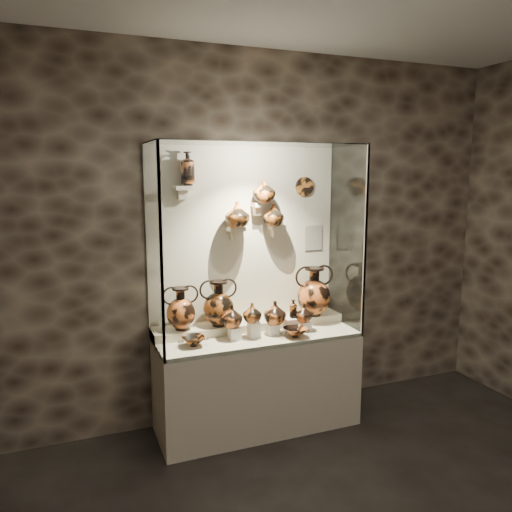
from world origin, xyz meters
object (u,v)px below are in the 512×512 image
Objects in this scene: jug_b at (252,313)px; jug_e at (303,313)px; lekythos_small at (293,308)px; lekythos_tall at (188,166)px; amphora_left at (181,308)px; jug_a at (232,316)px; kylix_left at (193,340)px; kylix_right at (295,331)px; amphora_mid at (218,303)px; amphora_right at (314,291)px; ovoid_vase_a at (237,215)px; ovoid_vase_b at (264,191)px; ovoid_vase_c at (273,215)px; jug_c at (275,313)px.

jug_b is 0.47m from jug_e.
lekythos_small is 1.47m from lekythos_tall.
amphora_left is at bearing 140.86° from jug_b.
jug_b is (0.17, -0.03, 0.02)m from jug_a.
kylix_left is 0.84m from kylix_right.
amphora_mid is 0.73m from jug_e.
amphora_mid is 0.87× the size of amphora_right.
ovoid_vase_a is (0.40, -0.04, -0.40)m from lekythos_tall.
amphora_right is 2.19× the size of ovoid_vase_b.
jug_b is 0.86× the size of ovoid_vase_c.
amphora_mid is at bearing 92.15° from jug_a.
amphora_left is 1.76× the size of ovoid_vase_b.
ovoid_vase_a is at bearing -176.51° from amphora_right.
jug_c is 1.11× the size of lekythos_small.
jug_a is at bearing 142.33° from kylix_right.
ovoid_vase_a is (-0.37, 0.37, 0.95)m from kylix_right.
jug_e is 1.56m from lekythos_tall.
ovoid_vase_b reaches higher than ovoid_vase_c.
ovoid_vase_c is (0.84, 0.05, 0.73)m from amphora_left.
amphora_left is 1.82× the size of jug_c.
jug_b is at bearing -145.99° from ovoid_vase_b.
kylix_left is 1.09m from ovoid_vase_a.
kylix_left is (-0.28, -0.22, -0.22)m from amphora_mid.
kylix_left is at bearing -139.47° from amphora_mid.
kylix_right is (0.56, -0.32, -0.21)m from amphora_mid.
jug_c is at bearing -107.17° from ovoid_vase_b.
ovoid_vase_c is (-0.17, 0.26, 0.82)m from jug_e.
kylix_right is (0.84, -0.10, 0.00)m from kylix_left.
jug_c is 0.90× the size of ovoid_vase_a.
kylix_right is 1.21m from ovoid_vase_b.
jug_b is 0.82m from ovoid_vase_a.
kylix_right is (0.88, -0.33, -0.20)m from amphora_left.
lekythos_small is at bearing -142.06° from amphora_right.
lekythos_tall is at bearing -179.83° from lekythos_small.
lekythos_small is 0.92m from ovoid_vase_a.
kylix_left is at bearing -70.11° from amphora_left.
amphora_right is at bearing 23.55° from kylix_left.
lekythos_tall reaches higher than ovoid_vase_b.
amphora_mid is 1.02m from ovoid_vase_b.
ovoid_vase_c is (0.34, 0.01, -0.01)m from ovoid_vase_a.
ovoid_vase_a is at bearing 176.10° from ovoid_vase_c.
ovoid_vase_a reaches higher than jug_c.
jug_b is at bearing -39.64° from amphora_mid.
kylix_left is at bearing -175.00° from jug_e.
jug_e is (0.69, -0.20, -0.10)m from amphora_mid.
ovoid_vase_c is (0.47, 0.23, 0.79)m from jug_a.
lekythos_tall is 0.57m from ovoid_vase_a.
amphora_left is at bearing 138.27° from kylix_right.
jug_e is 0.98m from kylix_left.
lekythos_small is 0.90m from kylix_left.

